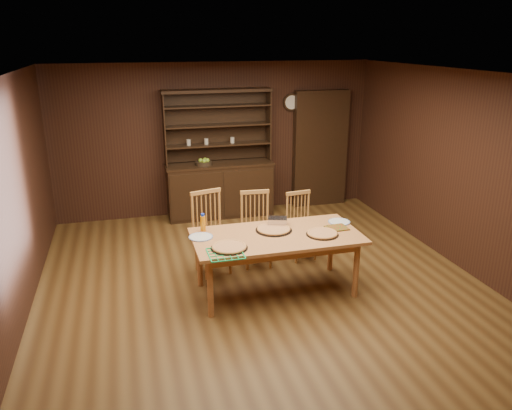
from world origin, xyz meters
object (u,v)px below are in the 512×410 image
object	(u,v)px
china_hutch	(220,182)
juice_bottle	(203,223)
chair_left	(210,229)
chair_right	(300,223)
dining_table	(276,241)
chair_center	(256,226)

from	to	relation	value
china_hutch	juice_bottle	size ratio (longest dim) A/B	9.66
chair_left	chair_right	size ratio (longest dim) A/B	1.16
china_hutch	chair_left	distance (m)	2.18
dining_table	chair_right	xyz separation A→B (m)	(0.64, 0.92, -0.18)
chair_center	juice_bottle	world-z (taller)	chair_center
chair_left	juice_bottle	size ratio (longest dim) A/B	4.88
china_hutch	dining_table	bearing A→B (deg)	-87.60
chair_left	juice_bottle	bearing A→B (deg)	-123.38
dining_table	chair_center	size ratio (longest dim) A/B	1.96
chair_center	chair_right	size ratio (longest dim) A/B	1.08
china_hutch	chair_center	bearing A→B (deg)	-87.14
chair_left	chair_right	xyz separation A→B (m)	(1.31, 0.11, -0.08)
dining_table	chair_left	size ratio (longest dim) A/B	1.82
china_hutch	juice_bottle	xyz separation A→B (m)	(-0.70, -2.58, 0.26)
dining_table	chair_center	xyz separation A→B (m)	(-0.02, 0.87, -0.13)
chair_center	chair_right	xyz separation A→B (m)	(0.66, 0.05, -0.04)
chair_right	chair_left	bearing A→B (deg)	178.88
chair_center	juice_bottle	bearing A→B (deg)	-142.12
dining_table	juice_bottle	xyz separation A→B (m)	(-0.83, 0.34, 0.18)
chair_left	chair_center	distance (m)	0.65
dining_table	chair_center	bearing A→B (deg)	91.30
chair_left	juice_bottle	world-z (taller)	chair_left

